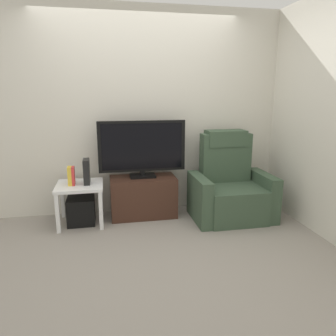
{
  "coord_description": "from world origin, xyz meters",
  "views": [
    {
      "loc": [
        -0.45,
        -3.06,
        1.56
      ],
      "look_at": [
        0.25,
        0.5,
        0.7
      ],
      "focal_mm": 34.45,
      "sensor_mm": 36.0,
      "label": 1
    }
  ],
  "objects": [
    {
      "name": "tv_stand",
      "position": [
        0.0,
        0.85,
        0.26
      ],
      "size": [
        0.82,
        0.43,
        0.51
      ],
      "color": "#3D2319",
      "rests_on": "ground"
    },
    {
      "name": "game_console",
      "position": [
        -0.68,
        0.76,
        0.64
      ],
      "size": [
        0.07,
        0.2,
        0.29
      ],
      "primitive_type": "cube",
      "color": "black",
      "rests_on": "side_table"
    },
    {
      "name": "recliner_armchair",
      "position": [
        1.08,
        0.62,
        0.37
      ],
      "size": [
        0.98,
        0.78,
        1.08
      ],
      "rotation": [
        0.0,
        0.0,
        -0.06
      ],
      "color": "#384C38",
      "rests_on": "ground"
    },
    {
      "name": "ground_plane",
      "position": [
        0.0,
        0.0,
        0.0
      ],
      "size": [
        6.4,
        6.4,
        0.0
      ],
      "primitive_type": "plane",
      "color": "gray"
    },
    {
      "name": "television",
      "position": [
        0.0,
        0.87,
        0.88
      ],
      "size": [
        1.08,
        0.2,
        0.71
      ],
      "color": "black",
      "rests_on": "tv_stand"
    },
    {
      "name": "book_leftmost",
      "position": [
        -0.87,
        0.73,
        0.6
      ],
      "size": [
        0.04,
        0.11,
        0.22
      ],
      "primitive_type": "cube",
      "color": "gold",
      "rests_on": "side_table"
    },
    {
      "name": "subwoofer_box",
      "position": [
        -0.77,
        0.75,
        0.16
      ],
      "size": [
        0.32,
        0.32,
        0.32
      ],
      "primitive_type": "cube",
      "color": "black",
      "rests_on": "ground"
    },
    {
      "name": "wall_side",
      "position": [
        1.88,
        0.0,
        1.3
      ],
      "size": [
        0.06,
        4.48,
        2.6
      ],
      "primitive_type": "cube",
      "color": "beige",
      "rests_on": "ground"
    },
    {
      "name": "wall_back",
      "position": [
        0.0,
        1.13,
        1.3
      ],
      "size": [
        6.4,
        0.06,
        2.6
      ],
      "primitive_type": "cube",
      "color": "beige",
      "rests_on": "ground"
    },
    {
      "name": "side_table",
      "position": [
        -0.77,
        0.75,
        0.41
      ],
      "size": [
        0.54,
        0.54,
        0.49
      ],
      "color": "white",
      "rests_on": "ground"
    },
    {
      "name": "book_middle",
      "position": [
        -0.83,
        0.73,
        0.6
      ],
      "size": [
        0.03,
        0.11,
        0.22
      ],
      "primitive_type": "cube",
      "color": "red",
      "rests_on": "side_table"
    }
  ]
}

